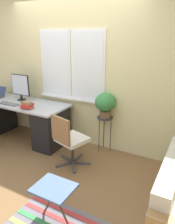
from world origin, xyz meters
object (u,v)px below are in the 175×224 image
at_px(folding_stool, 54,190).
at_px(potted_plant, 105,103).
at_px(book_stack, 27,105).
at_px(office_chair_swivel, 69,139).
at_px(plant_stand, 105,121).
at_px(keyboard, 9,104).
at_px(monitor, 20,86).
at_px(mouse, 21,106).

bearing_deg(folding_stool, potted_plant, 96.13).
xyz_separation_m(book_stack, folding_stool, (1.39, -1.13, -0.41)).
height_order(office_chair_swivel, plant_stand, office_chair_swivel).
bearing_deg(office_chair_swivel, folding_stool, 131.52).
bearing_deg(plant_stand, keyboard, -162.91).
bearing_deg(keyboard, potted_plant, 17.09).
bearing_deg(monitor, potted_plant, 6.72).
xyz_separation_m(book_stack, office_chair_swivel, (0.93, -0.14, -0.35)).
relative_size(office_chair_swivel, folding_stool, 1.91).
bearing_deg(folding_stool, office_chair_swivel, 114.84).
height_order(plant_stand, potted_plant, potted_plant).
height_order(mouse, potted_plant, potted_plant).
distance_m(monitor, mouse, 0.49).
relative_size(office_chair_swivel, potted_plant, 2.00).
distance_m(mouse, potted_plant, 1.49).
height_order(office_chair_swivel, potted_plant, potted_plant).
distance_m(keyboard, potted_plant, 1.77).
xyz_separation_m(mouse, office_chair_swivel, (1.12, -0.19, -0.30)).
distance_m(book_stack, plant_stand, 1.35).
height_order(book_stack, potted_plant, potted_plant).
bearing_deg(book_stack, mouse, 165.66).
xyz_separation_m(mouse, folding_stool, (1.57, -1.18, -0.36)).
xyz_separation_m(book_stack, plant_stand, (1.21, 0.55, -0.25)).
xyz_separation_m(office_chair_swivel, plant_stand, (0.28, 0.69, 0.10)).
xyz_separation_m(potted_plant, folding_stool, (0.18, -1.68, -0.47)).
bearing_deg(keyboard, folding_stool, -31.80).
bearing_deg(office_chair_swivel, monitor, -2.67).
bearing_deg(plant_stand, potted_plant, 0.00).
xyz_separation_m(monitor, mouse, (0.29, -0.30, -0.26)).
bearing_deg(folding_stool, keyboard, 148.20).
height_order(book_stack, office_chair_swivel, book_stack).
height_order(book_stack, plant_stand, book_stack).
bearing_deg(potted_plant, monitor, -173.28).
bearing_deg(office_chair_swivel, potted_plant, -94.95).
height_order(keyboard, office_chair_swivel, office_chair_swivel).
xyz_separation_m(keyboard, plant_stand, (1.69, 0.52, -0.20)).
xyz_separation_m(monitor, office_chair_swivel, (1.41, -0.50, -0.56)).
height_order(monitor, plant_stand, monitor).
bearing_deg(monitor, mouse, -45.93).
distance_m(mouse, office_chair_swivel, 1.17).
relative_size(monitor, folding_stool, 1.13).
bearing_deg(plant_stand, folding_stool, -83.87).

